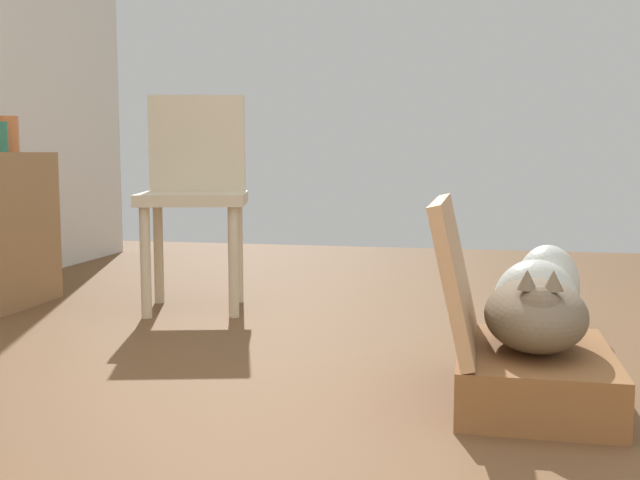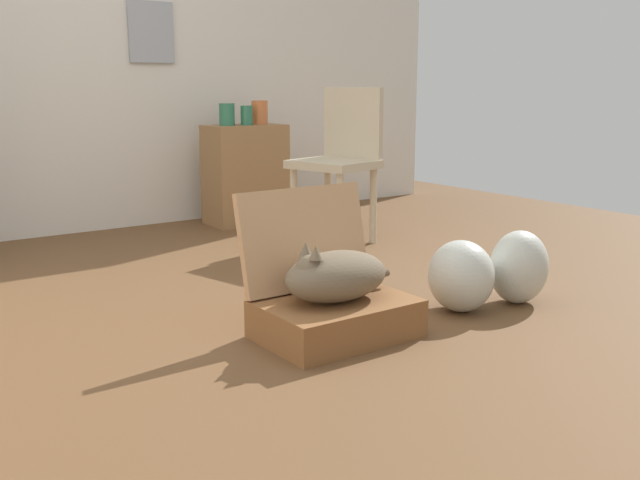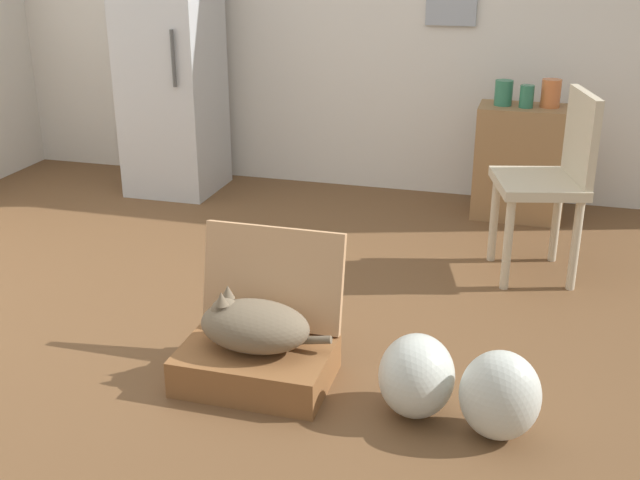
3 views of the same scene
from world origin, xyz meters
name	(u,v)px [view 1 (image 1 of 3)]	position (x,y,z in m)	size (l,w,h in m)	color
ground_plane	(355,434)	(0.00, 0.00, 0.00)	(7.68, 7.68, 0.00)	brown
suitcase_base	(534,376)	(0.35, -0.45, 0.08)	(0.59, 0.42, 0.15)	brown
suitcase_lid	(455,272)	(0.35, -0.23, 0.36)	(0.59, 0.42, 0.04)	tan
cat	(536,314)	(0.34, -0.45, 0.25)	(0.52, 0.28, 0.24)	brown
plastic_bag_white	(535,303)	(1.00, -0.49, 0.16)	(0.28, 0.30, 0.32)	silver
plastic_bag_clear	(547,287)	(1.30, -0.56, 0.17)	(0.29, 0.25, 0.34)	silver
vase_short	(6,134)	(1.39, 1.87, 0.78)	(0.12, 0.12, 0.17)	#CC6B38
chair	(195,188)	(1.43, 0.96, 0.54)	(0.52, 0.55, 0.96)	beige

